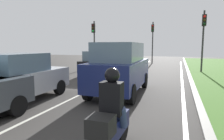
{
  "coord_description": "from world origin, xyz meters",
  "views": [
    {
      "loc": [
        3.37,
        1.26,
        2.12
      ],
      "look_at": [
        0.9,
        8.33,
        1.2
      ],
      "focal_mm": 30.81,
      "sensor_mm": 36.0,
      "label": 1
    }
  ],
  "objects_px": {
    "rider_person": "(112,97)",
    "traffic_light_overhead_left": "(94,36)",
    "car_sedan_left_lane": "(18,78)",
    "traffic_light_far_median": "(153,36)",
    "traffic_light_near_right": "(204,31)",
    "car_suv_ahead": "(120,68)",
    "motorcycle": "(111,131)",
    "car_hatchback_far": "(98,63)"
  },
  "relations": [
    {
      "from": "car_sedan_left_lane",
      "to": "traffic_light_far_median",
      "type": "relative_size",
      "value": 0.84
    },
    {
      "from": "car_suv_ahead",
      "to": "rider_person",
      "type": "xyz_separation_m",
      "value": [
        1.36,
        -4.95,
        0.02
      ]
    },
    {
      "from": "car_sedan_left_lane",
      "to": "traffic_light_overhead_left",
      "type": "height_order",
      "value": "traffic_light_overhead_left"
    },
    {
      "from": "car_hatchback_far",
      "to": "car_sedan_left_lane",
      "type": "bearing_deg",
      "value": -90.5
    },
    {
      "from": "car_sedan_left_lane",
      "to": "traffic_light_near_right",
      "type": "height_order",
      "value": "traffic_light_near_right"
    },
    {
      "from": "car_suv_ahead",
      "to": "motorcycle",
      "type": "relative_size",
      "value": 2.38
    },
    {
      "from": "car_sedan_left_lane",
      "to": "rider_person",
      "type": "relative_size",
      "value": 3.7
    },
    {
      "from": "car_hatchback_far",
      "to": "motorcycle",
      "type": "distance_m",
      "value": 11.19
    },
    {
      "from": "rider_person",
      "to": "traffic_light_overhead_left",
      "type": "distance_m",
      "value": 16.75
    },
    {
      "from": "motorcycle",
      "to": "traffic_light_far_median",
      "type": "relative_size",
      "value": 0.37
    },
    {
      "from": "car_hatchback_far",
      "to": "rider_person",
      "type": "height_order",
      "value": "car_hatchback_far"
    },
    {
      "from": "traffic_light_far_median",
      "to": "car_hatchback_far",
      "type": "bearing_deg",
      "value": -103.19
    },
    {
      "from": "rider_person",
      "to": "traffic_light_overhead_left",
      "type": "relative_size",
      "value": 0.25
    },
    {
      "from": "car_sedan_left_lane",
      "to": "car_hatchback_far",
      "type": "bearing_deg",
      "value": 89.93
    },
    {
      "from": "traffic_light_near_right",
      "to": "traffic_light_overhead_left",
      "type": "xyz_separation_m",
      "value": [
        -10.11,
        1.14,
        -0.14
      ]
    },
    {
      "from": "car_sedan_left_lane",
      "to": "traffic_light_far_median",
      "type": "xyz_separation_m",
      "value": [
        2.57,
        18.74,
        2.51
      ]
    },
    {
      "from": "rider_person",
      "to": "traffic_light_near_right",
      "type": "bearing_deg",
      "value": 78.8
    },
    {
      "from": "rider_person",
      "to": "traffic_light_far_median",
      "type": "bearing_deg",
      "value": 96.19
    },
    {
      "from": "car_hatchback_far",
      "to": "rider_person",
      "type": "distance_m",
      "value": 11.15
    },
    {
      "from": "motorcycle",
      "to": "traffic_light_near_right",
      "type": "xyz_separation_m",
      "value": [
        2.88,
        13.89,
        2.74
      ]
    },
    {
      "from": "motorcycle",
      "to": "traffic_light_overhead_left",
      "type": "xyz_separation_m",
      "value": [
        -7.23,
        15.02,
        2.6
      ]
    },
    {
      "from": "car_sedan_left_lane",
      "to": "motorcycle",
      "type": "bearing_deg",
      "value": -28.15
    },
    {
      "from": "car_sedan_left_lane",
      "to": "car_hatchback_far",
      "type": "distance_m",
      "value": 7.7
    },
    {
      "from": "car_sedan_left_lane",
      "to": "traffic_light_far_median",
      "type": "height_order",
      "value": "traffic_light_far_median"
    },
    {
      "from": "car_sedan_left_lane",
      "to": "rider_person",
      "type": "distance_m",
      "value": 5.25
    },
    {
      "from": "car_sedan_left_lane",
      "to": "traffic_light_overhead_left",
      "type": "xyz_separation_m",
      "value": [
        -2.57,
        12.56,
        2.25
      ]
    },
    {
      "from": "car_suv_ahead",
      "to": "traffic_light_far_median",
      "type": "height_order",
      "value": "traffic_light_far_median"
    },
    {
      "from": "rider_person",
      "to": "traffic_light_far_median",
      "type": "distance_m",
      "value": 21.38
    },
    {
      "from": "motorcycle",
      "to": "traffic_light_near_right",
      "type": "height_order",
      "value": "traffic_light_near_right"
    },
    {
      "from": "car_sedan_left_lane",
      "to": "traffic_light_far_median",
      "type": "distance_m",
      "value": 19.09
    },
    {
      "from": "car_suv_ahead",
      "to": "traffic_light_far_median",
      "type": "distance_m",
      "value": 16.39
    },
    {
      "from": "traffic_light_near_right",
      "to": "traffic_light_far_median",
      "type": "distance_m",
      "value": 8.85
    },
    {
      "from": "car_hatchback_far",
      "to": "traffic_light_far_median",
      "type": "distance_m",
      "value": 11.63
    },
    {
      "from": "car_hatchback_far",
      "to": "motorcycle",
      "type": "xyz_separation_m",
      "value": [
        4.67,
        -10.16,
        -0.31
      ]
    },
    {
      "from": "car_suv_ahead",
      "to": "rider_person",
      "type": "relative_size",
      "value": 3.89
    },
    {
      "from": "car_hatchback_far",
      "to": "traffic_light_overhead_left",
      "type": "xyz_separation_m",
      "value": [
        -2.56,
        4.86,
        2.28
      ]
    },
    {
      "from": "car_suv_ahead",
      "to": "rider_person",
      "type": "height_order",
      "value": "car_suv_ahead"
    },
    {
      "from": "car_hatchback_far",
      "to": "traffic_light_far_median",
      "type": "height_order",
      "value": "traffic_light_far_median"
    },
    {
      "from": "motorcycle",
      "to": "traffic_light_overhead_left",
      "type": "bearing_deg",
      "value": 116.26
    },
    {
      "from": "car_hatchback_far",
      "to": "motorcycle",
      "type": "relative_size",
      "value": 1.96
    },
    {
      "from": "car_suv_ahead",
      "to": "car_sedan_left_lane",
      "type": "xyz_separation_m",
      "value": [
        -3.3,
        -2.53,
        -0.25
      ]
    },
    {
      "from": "motorcycle",
      "to": "traffic_light_far_median",
      "type": "distance_m",
      "value": 21.51
    }
  ]
}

